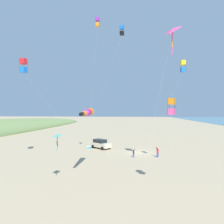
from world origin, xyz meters
The scene contains 13 objects.
ground_plane centered at (0.00, 0.00, 0.00)m, with size 600.00×600.00×0.00m, color tan.
parked_car centered at (7.79, -3.12, 0.95)m, with size 4.54×4.07×1.85m.
cooler_box centered at (10.14, -2.52, 0.21)m, with size 0.62×0.42×0.42m.
person_adult_flyer centered at (-3.05, 3.20, 0.93)m, with size 0.61×0.56×1.71m.
person_child_green_jacket centered at (0.84, 3.71, 0.75)m, with size 0.43×0.34×1.38m.
kite_delta_black_fish_shape centered at (-4.31, 10.40, 17.66)m, with size 4.48×6.04×18.36m.
kite_box_checkered_midright centered at (-3.21, 17.45, 7.88)m, with size 1.66×13.40×8.64m.
kite_box_yellow_midlevel centered at (2.67, 4.78, 20.46)m, with size 9.48×8.61×21.25m.
kite_box_green_low_center centered at (6.28, 6.49, 21.27)m, with size 4.10×8.21×22.00m.
kite_windsock_magenta_far_left centered at (6.00, 13.00, 7.34)m, with size 1.95×17.51×7.89m.
kite_delta_orange_high_right centered at (8.13, 16.75, 4.88)m, with size 5.03×12.54×5.13m.
kite_box_red_high_left centered at (17.20, 8.81, 14.41)m, with size 5.80×12.77×15.48m.
kite_box_small_distant centered at (-5.85, 9.23, 13.39)m, with size 6.31×2.88×14.16m.
Camera 1 is at (-0.50, 35.97, 7.33)m, focal length 31.40 mm.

